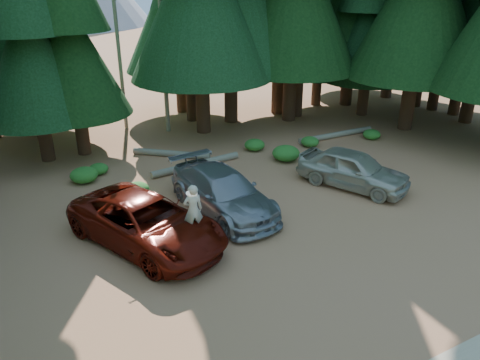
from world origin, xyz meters
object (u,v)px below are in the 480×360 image
at_px(red_pickup, 147,222).
at_px(silver_minivan_center, 223,192).
at_px(silver_minivan_right, 353,169).
at_px(frisbee_player, 193,210).
at_px(log_right, 336,135).
at_px(log_left, 196,165).
at_px(log_mid, 171,154).

height_order(red_pickup, silver_minivan_center, red_pickup).
height_order(silver_minivan_right, frisbee_player, frisbee_player).
distance_m(silver_minivan_right, frisbee_player, 7.92).
bearing_deg(red_pickup, frisbee_player, -64.30).
distance_m(silver_minivan_center, log_right, 10.48).
relative_size(red_pickup, log_right, 1.21).
xyz_separation_m(red_pickup, silver_minivan_center, (3.23, 0.95, -0.02)).
distance_m(frisbee_player, log_right, 13.29).
relative_size(red_pickup, silver_minivan_center, 1.07).
relative_size(red_pickup, silver_minivan_right, 1.25).
height_order(frisbee_player, log_left, frisbee_player).
bearing_deg(frisbee_player, log_left, -106.11).
bearing_deg(frisbee_player, log_mid, -98.02).
bearing_deg(silver_minivan_center, log_mid, 81.53).
relative_size(silver_minivan_center, frisbee_player, 3.16).
bearing_deg(log_mid, red_pickup, -75.38).
xyz_separation_m(frisbee_player, log_right, (11.27, 6.91, -1.30)).
relative_size(log_left, log_mid, 1.16).
height_order(red_pickup, frisbee_player, frisbee_player).
height_order(log_mid, log_right, log_mid).
bearing_deg(silver_minivan_center, frisbee_player, -140.92).
bearing_deg(silver_minivan_right, frisbee_player, 166.20).
distance_m(silver_minivan_center, log_left, 4.52).
height_order(red_pickup, log_mid, red_pickup).
bearing_deg(log_right, log_left, -176.28).
relative_size(frisbee_player, log_left, 0.38).
bearing_deg(log_left, silver_minivan_center, -106.21).
bearing_deg(log_left, log_mid, 98.47).
distance_m(silver_minivan_center, frisbee_player, 2.94).
bearing_deg(frisbee_player, silver_minivan_center, -127.55).
xyz_separation_m(log_left, log_right, (8.48, 0.47, -0.01)).
distance_m(red_pickup, silver_minivan_right, 8.97).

